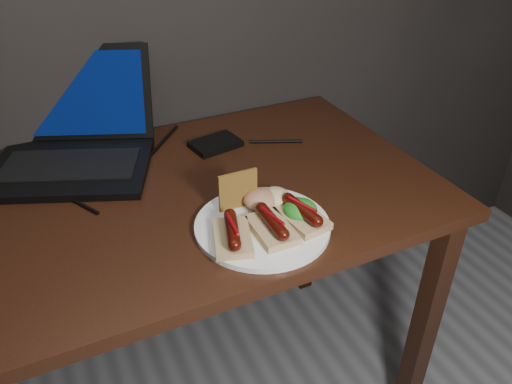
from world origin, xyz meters
name	(u,v)px	position (x,y,z in m)	size (l,w,h in m)	color
desk	(134,237)	(0.00, 1.38, 0.66)	(1.40, 0.70, 0.75)	#35160D
laptop	(73,141)	(-0.07, 1.64, 0.80)	(0.48, 0.47, 0.25)	black
hard_drive	(215,144)	(0.27, 1.55, 0.76)	(0.12, 0.08, 0.02)	black
desk_cables	(113,177)	(-0.01, 1.51, 0.75)	(0.88, 0.37, 0.01)	black
plate	(262,226)	(0.23, 1.18, 0.76)	(0.27, 0.27, 0.01)	white
bread_sausage_left	(232,234)	(0.15, 1.15, 0.78)	(0.10, 0.13, 0.04)	#D7B87E
bread_sausage_center	(272,226)	(0.23, 1.15, 0.78)	(0.07, 0.12, 0.04)	#D7B87E
bread_sausage_right	(302,214)	(0.30, 1.15, 0.78)	(0.09, 0.12, 0.04)	#D7B87E
crispbread	(238,190)	(0.21, 1.26, 0.80)	(0.09, 0.01, 0.09)	#A7742D
salad_greens	(300,210)	(0.31, 1.17, 0.78)	(0.07, 0.07, 0.04)	#136313
salsa_mound	(260,199)	(0.25, 1.24, 0.78)	(0.07, 0.07, 0.04)	#A12610
coleslaw_mound	(275,197)	(0.28, 1.23, 0.78)	(0.06, 0.06, 0.04)	beige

